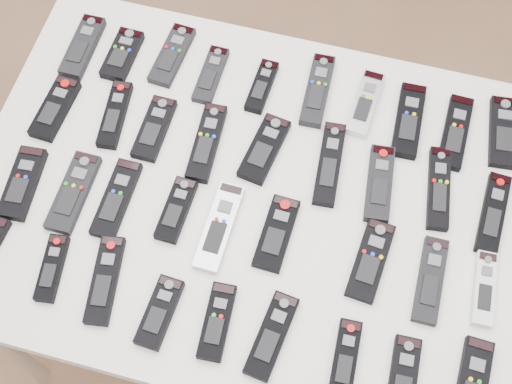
% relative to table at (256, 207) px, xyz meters
% --- Properties ---
extents(ground, '(4.00, 4.00, 0.00)m').
position_rel_table_xyz_m(ground, '(-0.06, 0.04, -0.72)').
color(ground, brown).
rests_on(ground, ground).
extents(table, '(1.25, 0.88, 0.78)m').
position_rel_table_xyz_m(table, '(0.00, 0.00, 0.00)').
color(table, white).
rests_on(table, ground).
extents(remote_0, '(0.05, 0.18, 0.02)m').
position_rel_table_xyz_m(remote_0, '(-0.50, 0.27, 0.07)').
color(remote_0, black).
rests_on(remote_0, table).
extents(remote_1, '(0.06, 0.14, 0.02)m').
position_rel_table_xyz_m(remote_1, '(-0.40, 0.27, 0.07)').
color(remote_1, black).
rests_on(remote_1, table).
extents(remote_2, '(0.07, 0.18, 0.02)m').
position_rel_table_xyz_m(remote_2, '(-0.29, 0.31, 0.07)').
color(remote_2, black).
rests_on(remote_2, table).
extents(remote_3, '(0.05, 0.16, 0.02)m').
position_rel_table_xyz_m(remote_3, '(-0.18, 0.27, 0.07)').
color(remote_3, black).
rests_on(remote_3, table).
extents(remote_4, '(0.05, 0.14, 0.02)m').
position_rel_table_xyz_m(remote_4, '(-0.06, 0.27, 0.07)').
color(remote_4, black).
rests_on(remote_4, table).
extents(remote_5, '(0.06, 0.19, 0.02)m').
position_rel_table_xyz_m(remote_5, '(0.07, 0.30, 0.07)').
color(remote_5, black).
rests_on(remote_5, table).
extents(remote_6, '(0.06, 0.18, 0.02)m').
position_rel_table_xyz_m(remote_6, '(0.18, 0.29, 0.07)').
color(remote_6, '#B7B7BC').
rests_on(remote_6, table).
extents(remote_7, '(0.06, 0.19, 0.02)m').
position_rel_table_xyz_m(remote_7, '(0.29, 0.27, 0.07)').
color(remote_7, black).
rests_on(remote_7, table).
extents(remote_8, '(0.06, 0.19, 0.02)m').
position_rel_table_xyz_m(remote_8, '(0.39, 0.27, 0.07)').
color(remote_8, black).
rests_on(remote_8, table).
extents(remote_9, '(0.08, 0.18, 0.02)m').
position_rel_table_xyz_m(remote_9, '(0.50, 0.29, 0.07)').
color(remote_9, black).
rests_on(remote_9, table).
extents(remote_10, '(0.07, 0.17, 0.02)m').
position_rel_table_xyz_m(remote_10, '(-0.50, 0.09, 0.07)').
color(remote_10, black).
rests_on(remote_10, table).
extents(remote_11, '(0.06, 0.18, 0.02)m').
position_rel_table_xyz_m(remote_11, '(-0.36, 0.11, 0.07)').
color(remote_11, black).
rests_on(remote_11, table).
extents(remote_12, '(0.06, 0.16, 0.02)m').
position_rel_table_xyz_m(remote_12, '(-0.27, 0.10, 0.07)').
color(remote_12, black).
rests_on(remote_12, table).
extents(remote_13, '(0.06, 0.20, 0.02)m').
position_rel_table_xyz_m(remote_13, '(-0.14, 0.09, 0.07)').
color(remote_13, black).
rests_on(remote_13, table).
extents(remote_14, '(0.09, 0.18, 0.02)m').
position_rel_table_xyz_m(remote_14, '(-0.01, 0.11, 0.07)').
color(remote_14, black).
rests_on(remote_14, table).
extents(remote_15, '(0.06, 0.20, 0.02)m').
position_rel_table_xyz_m(remote_15, '(0.14, 0.11, 0.07)').
color(remote_15, black).
rests_on(remote_15, table).
extents(remote_16, '(0.07, 0.18, 0.02)m').
position_rel_table_xyz_m(remote_16, '(0.25, 0.09, 0.07)').
color(remote_16, black).
rests_on(remote_16, table).
extents(remote_17, '(0.07, 0.20, 0.02)m').
position_rel_table_xyz_m(remote_17, '(0.38, 0.12, 0.07)').
color(remote_17, black).
rests_on(remote_17, table).
extents(remote_18, '(0.06, 0.19, 0.02)m').
position_rel_table_xyz_m(remote_18, '(0.50, 0.09, 0.07)').
color(remote_18, black).
rests_on(remote_18, table).
extents(remote_19, '(0.07, 0.18, 0.02)m').
position_rel_table_xyz_m(remote_19, '(-0.50, -0.11, 0.07)').
color(remote_19, black).
rests_on(remote_19, table).
extents(remote_20, '(0.06, 0.19, 0.02)m').
position_rel_table_xyz_m(remote_20, '(-0.38, -0.10, 0.07)').
color(remote_20, black).
rests_on(remote_20, table).
extents(remote_21, '(0.06, 0.18, 0.02)m').
position_rel_table_xyz_m(remote_21, '(-0.29, -0.09, 0.07)').
color(remote_21, black).
rests_on(remote_21, table).
extents(remote_22, '(0.05, 0.15, 0.02)m').
position_rel_table_xyz_m(remote_22, '(-0.15, -0.08, 0.07)').
color(remote_22, black).
rests_on(remote_22, table).
extents(remote_23, '(0.06, 0.20, 0.02)m').
position_rel_table_xyz_m(remote_23, '(-0.06, -0.10, 0.07)').
color(remote_23, '#B7B7BC').
rests_on(remote_23, table).
extents(remote_24, '(0.07, 0.17, 0.02)m').
position_rel_table_xyz_m(remote_24, '(0.07, -0.08, 0.07)').
color(remote_24, black).
rests_on(remote_24, table).
extents(remote_25, '(0.08, 0.18, 0.02)m').
position_rel_table_xyz_m(remote_25, '(0.27, -0.09, 0.07)').
color(remote_25, black).
rests_on(remote_25, table).
extents(remote_26, '(0.05, 0.18, 0.02)m').
position_rel_table_xyz_m(remote_26, '(0.39, -0.10, 0.07)').
color(remote_26, black).
rests_on(remote_26, table).
extents(remote_27, '(0.05, 0.16, 0.02)m').
position_rel_table_xyz_m(remote_27, '(0.50, -0.09, 0.07)').
color(remote_27, silver).
rests_on(remote_27, table).
extents(remote_29, '(0.06, 0.15, 0.02)m').
position_rel_table_xyz_m(remote_29, '(-0.36, -0.27, 0.07)').
color(remote_29, black).
rests_on(remote_29, table).
extents(remote_30, '(0.08, 0.19, 0.02)m').
position_rel_table_xyz_m(remote_30, '(-0.25, -0.27, 0.07)').
color(remote_30, black).
rests_on(remote_30, table).
extents(remote_31, '(0.06, 0.15, 0.02)m').
position_rel_table_xyz_m(remote_31, '(-0.12, -0.30, 0.07)').
color(remote_31, black).
rests_on(remote_31, table).
extents(remote_32, '(0.06, 0.16, 0.02)m').
position_rel_table_xyz_m(remote_32, '(-0.00, -0.29, 0.07)').
color(remote_32, black).
rests_on(remote_32, table).
extents(remote_33, '(0.07, 0.18, 0.02)m').
position_rel_table_xyz_m(remote_33, '(0.11, -0.29, 0.07)').
color(remote_33, black).
rests_on(remote_33, table).
extents(remote_34, '(0.05, 0.16, 0.02)m').
position_rel_table_xyz_m(remote_34, '(0.26, -0.30, 0.07)').
color(remote_34, black).
rests_on(remote_34, table).
extents(remote_35, '(0.06, 0.17, 0.02)m').
position_rel_table_xyz_m(remote_35, '(0.37, -0.31, 0.07)').
color(remote_35, black).
rests_on(remote_35, table).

